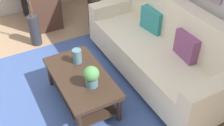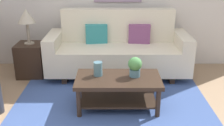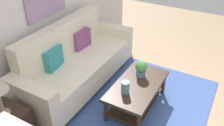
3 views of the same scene
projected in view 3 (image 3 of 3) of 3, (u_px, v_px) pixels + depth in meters
The scene contains 9 objects.
ground_plane at pixel (169, 123), 3.38m from camera, with size 9.45×9.45×0.00m, color #9E7F60.
wall_back at pixel (38, 5), 3.56m from camera, with size 5.45×0.10×2.70m, color silver.
area_rug at pixel (137, 111), 3.58m from camera, with size 2.66×1.92×0.01m, color #3D5693.
couch at pixel (76, 63), 3.91m from camera, with size 2.31×0.84×1.08m.
throw_pillow_teal at pixel (53, 58), 3.57m from camera, with size 0.36×0.12×0.32m, color teal.
throw_pillow_plum at pixel (82, 39), 4.10m from camera, with size 0.36×0.12×0.32m, color #7A4270.
coffee_table at pixel (137, 90), 3.50m from camera, with size 1.10×0.60×0.43m.
tabletop_vase at pixel (125, 88), 3.23m from camera, with size 0.11×0.11×0.19m, color slate.
potted_plant_tabletop at pixel (141, 68), 3.54m from camera, with size 0.18×0.18×0.26m.
Camera 3 is at (-2.47, -0.45, 2.55)m, focal length 38.13 mm.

